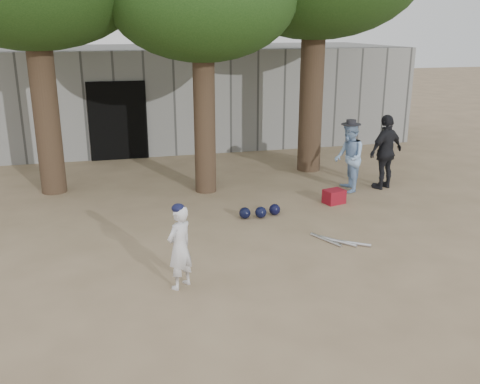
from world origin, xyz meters
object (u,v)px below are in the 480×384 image
object	(u,v)px
spectator_dark	(386,152)
red_bag	(334,197)
boy_player	(180,247)
spectator_blue	(349,158)

from	to	relation	value
spectator_dark	red_bag	distance (m)	1.90
spectator_dark	red_bag	size ratio (longest dim) A/B	4.14
boy_player	red_bag	world-z (taller)	boy_player
spectator_dark	boy_player	bearing A→B (deg)	13.32
boy_player	spectator_dark	xyz separation A→B (m)	(5.35, 3.77, 0.24)
spectator_blue	spectator_dark	distance (m)	0.93
spectator_blue	boy_player	bearing A→B (deg)	-39.12
boy_player	spectator_blue	world-z (taller)	spectator_blue
spectator_blue	red_bag	xyz separation A→B (m)	(-0.66, -0.74, -0.65)
spectator_blue	red_bag	distance (m)	1.18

